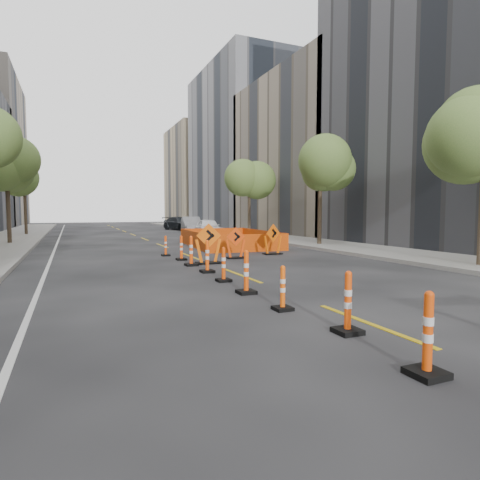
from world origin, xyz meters
name	(u,v)px	position (x,y,z in m)	size (l,w,h in m)	color
ground_plane	(310,301)	(0.00, 0.00, 0.00)	(140.00, 140.00, 0.00)	black
sidewalk_right	(328,245)	(9.00, 12.00, 0.07)	(4.00, 90.00, 0.15)	gray
bld_right_b	(471,42)	(17.00, 9.40, 12.00)	(12.00, 14.00, 24.00)	#4C4C51
bld_right_c	(326,158)	(17.00, 23.80, 7.00)	(12.00, 16.00, 14.00)	gray
bld_right_d	(252,150)	(17.00, 40.20, 10.00)	(12.00, 18.00, 20.00)	gray
bld_right_e	(207,176)	(17.00, 58.60, 8.00)	(12.00, 14.00, 16.00)	tan
tree_l_c	(7,170)	(-8.40, 20.00, 4.53)	(2.80, 2.80, 5.95)	#382B1E
tree_l_d	(24,181)	(-8.40, 30.00, 4.53)	(2.80, 2.80, 5.95)	#382B1E
tree_r_b	(320,168)	(8.40, 12.00, 4.53)	(2.80, 2.80, 5.95)	#382B1E
tree_r_c	(249,180)	(8.40, 22.00, 4.53)	(2.80, 2.80, 5.95)	#382B1E
channelizer_0	(428,334)	(-0.95, -4.12, 0.54)	(0.43, 0.43, 1.08)	#DF4209
channelizer_1	(348,302)	(-0.74, -2.30, 0.53)	(0.42, 0.42, 1.07)	#EF460A
channelizer_2	(283,288)	(-0.97, -0.48, 0.47)	(0.37, 0.37, 0.94)	#FF580A
channelizer_3	(246,272)	(-0.99, 1.34, 0.55)	(0.43, 0.43, 1.09)	#F04A0A
channelizer_4	(224,264)	(-0.91, 3.17, 0.51)	(0.40, 0.40, 1.02)	#E54509
channelizer_5	(207,256)	(-0.80, 4.99, 0.55)	(0.43, 0.43, 1.09)	#FF4E0A
channelizer_6	(191,251)	(-0.84, 6.81, 0.57)	(0.45, 0.45, 1.13)	#F8470A
channelizer_7	(181,248)	(-0.74, 8.63, 0.52)	(0.41, 0.41, 1.03)	#FE490A
channelizer_8	(166,246)	(-1.00, 10.46, 0.47)	(0.37, 0.37, 0.93)	#F14A0A
chevron_sign_left	(208,244)	(-0.06, 7.10, 0.79)	(1.05, 0.63, 1.58)	#E75D09
chevron_sign_center	(236,243)	(1.59, 8.34, 0.68)	(0.91, 0.54, 1.36)	#DD3E09
chevron_sign_right	(273,239)	(3.80, 9.09, 0.73)	(0.97, 0.58, 1.45)	#ED5B0A
safety_fence	(228,238)	(3.52, 14.12, 0.45)	(4.25, 7.24, 0.90)	#F54F0C
parked_car_near	(208,227)	(5.56, 23.96, 0.71)	(1.69, 4.20, 1.43)	white
parked_car_mid	(191,225)	(5.53, 28.96, 0.76)	(1.60, 4.60, 1.52)	gray
parked_car_far	(180,223)	(5.97, 34.78, 0.71)	(2.00, 4.92, 1.43)	black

